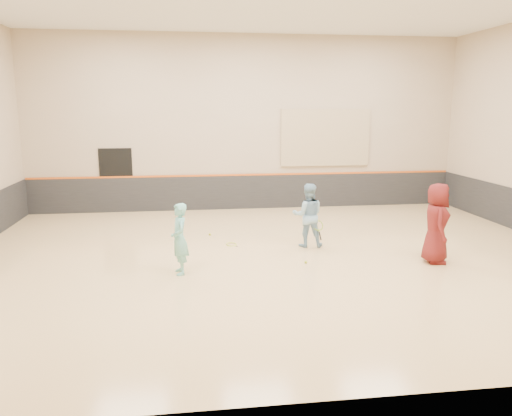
{
  "coord_description": "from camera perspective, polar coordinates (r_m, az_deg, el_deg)",
  "views": [
    {
      "loc": [
        -2.04,
        -11.39,
        3.56
      ],
      "look_at": [
        -0.44,
        0.4,
        1.15
      ],
      "focal_mm": 35.0,
      "sensor_mm": 36.0,
      "label": 1
    }
  ],
  "objects": [
    {
      "name": "room",
      "position": [
        11.89,
        2.36,
        -1.91
      ],
      "size": [
        15.04,
        12.04,
        6.22
      ],
      "color": "tan",
      "rests_on": "ground"
    },
    {
      "name": "ball_under_racket",
      "position": [
        11.69,
        5.71,
        -6.17
      ],
      "size": [
        0.07,
        0.07,
        0.07
      ],
      "primitive_type": "sphere",
      "color": "#BDCF30",
      "rests_on": "floor"
    },
    {
      "name": "instructor",
      "position": [
        12.93,
        5.95,
        -0.82
      ],
      "size": [
        0.88,
        0.73,
        1.65
      ],
      "primitive_type": "imported",
      "rotation": [
        0.0,
        0.0,
        3.0
      ],
      "color": "#88B5D2",
      "rests_on": "floor"
    },
    {
      "name": "ball_in_hand",
      "position": [
        12.19,
        20.51,
        -0.57
      ],
      "size": [
        0.07,
        0.07,
        0.07
      ],
      "primitive_type": "sphere",
      "color": "yellow",
      "rests_on": "young_man"
    },
    {
      "name": "doorway",
      "position": [
        17.71,
        -15.66,
        3.05
      ],
      "size": [
        1.1,
        0.05,
        2.2
      ],
      "primitive_type": "cube",
      "color": "black",
      "rests_on": "floor"
    },
    {
      "name": "ball_beside_spare",
      "position": [
        14.17,
        -5.29,
        -3.0
      ],
      "size": [
        0.07,
        0.07,
        0.07
      ],
      "primitive_type": "sphere",
      "color": "gold",
      "rests_on": "floor"
    },
    {
      "name": "girl",
      "position": [
        10.87,
        -8.73,
        -3.51
      ],
      "size": [
        0.47,
        0.62,
        1.56
      ],
      "primitive_type": "imported",
      "rotation": [
        0.0,
        0.0,
        -1.39
      ],
      "color": "#76CDC4",
      "rests_on": "floor"
    },
    {
      "name": "wainscot_back",
      "position": [
        17.73,
        -1.01,
        1.84
      ],
      "size": [
        14.9,
        0.04,
        1.2
      ],
      "primitive_type": "cube",
      "color": "#232326",
      "rests_on": "floor"
    },
    {
      "name": "accent_stripe",
      "position": [
        17.62,
        -1.01,
        3.82
      ],
      "size": [
        14.9,
        0.03,
        0.06
      ],
      "primitive_type": "cube",
      "color": "#D85914",
      "rests_on": "wall_back"
    },
    {
      "name": "spare_racket",
      "position": [
        13.16,
        -2.82,
        -4.03
      ],
      "size": [
        0.62,
        0.62,
        0.1
      ],
      "primitive_type": null,
      "color": "#BBD12E",
      "rests_on": "floor"
    },
    {
      "name": "held_racket",
      "position": [
        12.86,
        7.07,
        -1.98
      ],
      "size": [
        0.41,
        0.41,
        0.56
      ],
      "primitive_type": null,
      "color": "#94BF2A",
      "rests_on": "instructor"
    },
    {
      "name": "young_man",
      "position": [
        12.24,
        19.91,
        -1.65
      ],
      "size": [
        0.81,
        1.03,
        1.86
      ],
      "primitive_type": "imported",
      "rotation": [
        0.0,
        0.0,
        1.31
      ],
      "color": "maroon",
      "rests_on": "floor"
    },
    {
      "name": "acoustic_panel",
      "position": [
        18.03,
        7.93,
        7.98
      ],
      "size": [
        3.2,
        0.08,
        2.0
      ],
      "primitive_type": "cube",
      "color": "tan",
      "rests_on": "wall_back"
    }
  ]
}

